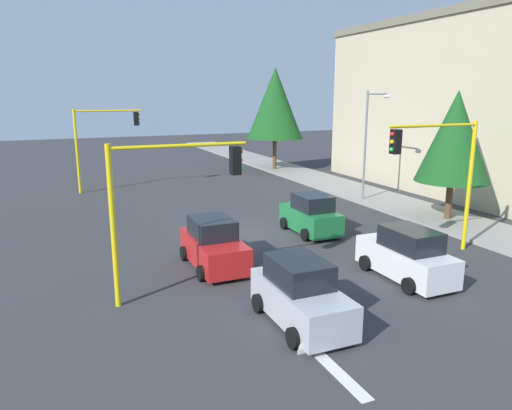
{
  "coord_description": "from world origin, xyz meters",
  "views": [
    {
      "loc": [
        21.08,
        -9.04,
        6.74
      ],
      "look_at": [
        -0.93,
        0.36,
        1.2
      ],
      "focal_mm": 33.45,
      "sensor_mm": 36.0,
      "label": 1
    }
  ],
  "objects_px": {
    "traffic_signal_near_right": "(170,189)",
    "tree_roadside_near": "(455,137)",
    "tree_roadside_far": "(275,103)",
    "car_silver": "(301,295)",
    "street_lamp_curbside": "(370,134)",
    "car_red": "(214,245)",
    "car_white": "(406,256)",
    "traffic_signal_near_left": "(440,162)",
    "car_green": "(311,216)",
    "traffic_signal_far_right": "(103,134)"
  },
  "relations": [
    {
      "from": "traffic_signal_near_right",
      "to": "tree_roadside_far",
      "type": "distance_m",
      "value": 28.46
    },
    {
      "from": "traffic_signal_near_right",
      "to": "tree_roadside_near",
      "type": "xyz_separation_m",
      "value": [
        -4.0,
        16.14,
        0.83
      ]
    },
    {
      "from": "tree_roadside_near",
      "to": "car_red",
      "type": "height_order",
      "value": "tree_roadside_near"
    },
    {
      "from": "traffic_signal_near_left",
      "to": "car_red",
      "type": "bearing_deg",
      "value": -103.92
    },
    {
      "from": "car_green",
      "to": "car_red",
      "type": "bearing_deg",
      "value": -65.81
    },
    {
      "from": "traffic_signal_near_left",
      "to": "car_white",
      "type": "height_order",
      "value": "traffic_signal_near_left"
    },
    {
      "from": "street_lamp_curbside",
      "to": "tree_roadside_near",
      "type": "xyz_separation_m",
      "value": [
        5.61,
        1.3,
        0.24
      ]
    },
    {
      "from": "car_silver",
      "to": "car_red",
      "type": "height_order",
      "value": "same"
    },
    {
      "from": "tree_roadside_near",
      "to": "traffic_signal_near_right",
      "type": "bearing_deg",
      "value": -76.08
    },
    {
      "from": "traffic_signal_far_right",
      "to": "tree_roadside_near",
      "type": "distance_m",
      "value": 22.79
    },
    {
      "from": "tree_roadside_far",
      "to": "car_silver",
      "type": "relative_size",
      "value": 2.33
    },
    {
      "from": "car_silver",
      "to": "car_white",
      "type": "relative_size",
      "value": 0.96
    },
    {
      "from": "tree_roadside_far",
      "to": "traffic_signal_near_right",
      "type": "bearing_deg",
      "value": -32.24
    },
    {
      "from": "street_lamp_curbside",
      "to": "car_silver",
      "type": "distance_m",
      "value": 17.89
    },
    {
      "from": "traffic_signal_near_left",
      "to": "tree_roadside_near",
      "type": "height_order",
      "value": "tree_roadside_near"
    },
    {
      "from": "tree_roadside_near",
      "to": "car_red",
      "type": "xyz_separation_m",
      "value": [
        1.73,
        -13.97,
        -3.7
      ]
    },
    {
      "from": "traffic_signal_near_left",
      "to": "tree_roadside_far",
      "type": "height_order",
      "value": "tree_roadside_far"
    },
    {
      "from": "car_silver",
      "to": "traffic_signal_near_right",
      "type": "bearing_deg",
      "value": -138.07
    },
    {
      "from": "traffic_signal_near_right",
      "to": "tree_roadside_near",
      "type": "height_order",
      "value": "tree_roadside_near"
    },
    {
      "from": "tree_roadside_far",
      "to": "tree_roadside_near",
      "type": "bearing_deg",
      "value": 2.86
    },
    {
      "from": "car_red",
      "to": "car_green",
      "type": "distance_m",
      "value": 6.51
    },
    {
      "from": "tree_roadside_far",
      "to": "car_green",
      "type": "height_order",
      "value": "tree_roadside_far"
    },
    {
      "from": "traffic_signal_near_right",
      "to": "car_silver",
      "type": "xyz_separation_m",
      "value": [
        3.39,
        3.04,
        -2.87
      ]
    },
    {
      "from": "tree_roadside_near",
      "to": "car_green",
      "type": "distance_m",
      "value": 8.89
    },
    {
      "from": "car_white",
      "to": "car_green",
      "type": "relative_size",
      "value": 1.12
    },
    {
      "from": "tree_roadside_near",
      "to": "tree_roadside_far",
      "type": "xyz_separation_m",
      "value": [
        -20.0,
        -1.0,
        1.41
      ]
    },
    {
      "from": "street_lamp_curbside",
      "to": "car_red",
      "type": "height_order",
      "value": "street_lamp_curbside"
    },
    {
      "from": "street_lamp_curbside",
      "to": "tree_roadside_near",
      "type": "bearing_deg",
      "value": 13.05
    },
    {
      "from": "traffic_signal_near_right",
      "to": "car_green",
      "type": "bearing_deg",
      "value": 121.34
    },
    {
      "from": "street_lamp_curbside",
      "to": "car_silver",
      "type": "height_order",
      "value": "street_lamp_curbside"
    },
    {
      "from": "traffic_signal_near_right",
      "to": "tree_roadside_near",
      "type": "relative_size",
      "value": 0.76
    },
    {
      "from": "street_lamp_curbside",
      "to": "car_red",
      "type": "relative_size",
      "value": 1.76
    },
    {
      "from": "car_white",
      "to": "car_green",
      "type": "height_order",
      "value": "same"
    },
    {
      "from": "tree_roadside_far",
      "to": "car_green",
      "type": "relative_size",
      "value": 2.51
    },
    {
      "from": "traffic_signal_near_left",
      "to": "tree_roadside_far",
      "type": "distance_m",
      "value": 24.38
    },
    {
      "from": "car_red",
      "to": "traffic_signal_near_left",
      "type": "bearing_deg",
      "value": 76.08
    },
    {
      "from": "traffic_signal_near_right",
      "to": "car_white",
      "type": "height_order",
      "value": "traffic_signal_near_right"
    },
    {
      "from": "traffic_signal_near_left",
      "to": "car_red",
      "type": "relative_size",
      "value": 1.42
    },
    {
      "from": "traffic_signal_far_right",
      "to": "street_lamp_curbside",
      "type": "bearing_deg",
      "value": 55.15
    },
    {
      "from": "car_white",
      "to": "tree_roadside_near",
      "type": "bearing_deg",
      "value": 126.71
    },
    {
      "from": "car_silver",
      "to": "car_white",
      "type": "height_order",
      "value": "same"
    },
    {
      "from": "traffic_signal_near_left",
      "to": "car_red",
      "type": "height_order",
      "value": "traffic_signal_near_left"
    },
    {
      "from": "car_green",
      "to": "traffic_signal_far_right",
      "type": "bearing_deg",
      "value": -151.45
    },
    {
      "from": "tree_roadside_far",
      "to": "car_red",
      "type": "bearing_deg",
      "value": -30.83
    },
    {
      "from": "tree_roadside_near",
      "to": "car_green",
      "type": "bearing_deg",
      "value": -96.68
    },
    {
      "from": "street_lamp_curbside",
      "to": "tree_roadside_far",
      "type": "xyz_separation_m",
      "value": [
        -14.39,
        0.3,
        1.65
      ]
    },
    {
      "from": "car_red",
      "to": "tree_roadside_near",
      "type": "bearing_deg",
      "value": 97.06
    },
    {
      "from": "tree_roadside_far",
      "to": "car_green",
      "type": "xyz_separation_m",
      "value": [
        19.06,
        -7.02,
        -5.1
      ]
    },
    {
      "from": "traffic_signal_near_right",
      "to": "tree_roadside_far",
      "type": "relative_size",
      "value": 0.58
    },
    {
      "from": "car_silver",
      "to": "car_red",
      "type": "distance_m",
      "value": 5.73
    }
  ]
}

